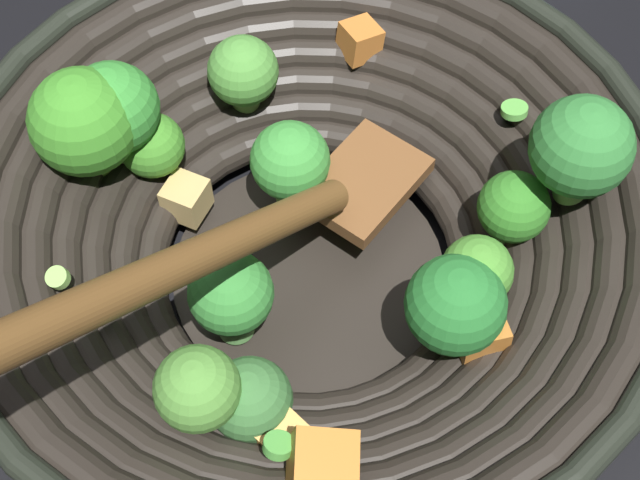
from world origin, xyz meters
TOP-DOWN VIEW (x-y plane):
  - ground_plane at (0.00, 0.00)m, footprint 4.00×4.00m
  - wok at (-0.00, 0.00)m, footprint 0.39×0.39m

SIDE VIEW (x-z plane):
  - ground_plane at x=0.00m, z-range 0.00..0.00m
  - wok at x=0.00m, z-range -0.05..0.17m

